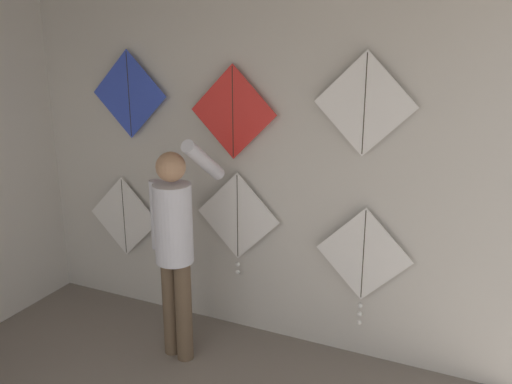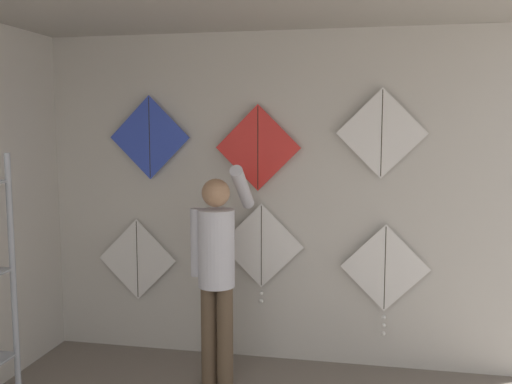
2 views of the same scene
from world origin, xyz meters
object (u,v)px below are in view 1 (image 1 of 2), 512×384
(kite_2, at_px, (363,258))
(kite_5, at_px, (365,104))
(kite_1, at_px, (238,219))
(kite_3, at_px, (129,94))
(kite_0, at_px, (124,217))
(shopkeeper, at_px, (175,238))
(kite_4, at_px, (233,112))

(kite_2, bearing_deg, kite_5, 179.34)
(kite_1, height_order, kite_3, kite_3)
(kite_0, relative_size, kite_1, 0.84)
(kite_3, bearing_deg, kite_0, 180.00)
(kite_2, bearing_deg, shopkeeper, -157.25)
(kite_4, distance_m, kite_5, 1.02)
(kite_4, height_order, kite_5, kite_5)
(kite_4, bearing_deg, kite_2, -0.03)
(kite_0, bearing_deg, kite_3, 0.00)
(kite_0, xyz_separation_m, kite_2, (2.16, -0.00, -0.00))
(kite_2, height_order, kite_4, kite_4)
(kite_0, distance_m, kite_1, 1.14)
(kite_0, relative_size, kite_2, 0.78)
(kite_1, distance_m, kite_4, 0.85)
(kite_0, xyz_separation_m, kite_4, (1.10, 0.00, 1.00))
(kite_0, bearing_deg, shopkeeper, -31.31)
(shopkeeper, bearing_deg, kite_5, 36.79)
(kite_2, bearing_deg, kite_0, 179.98)
(kite_2, height_order, kite_5, kite_5)
(kite_2, distance_m, kite_4, 1.46)
(shopkeeper, distance_m, kite_2, 1.39)
(shopkeeper, relative_size, kite_3, 2.39)
(kite_4, xyz_separation_m, kite_5, (1.01, 0.00, 0.12))
(kite_2, relative_size, kite_3, 1.29)
(shopkeeper, bearing_deg, kite_1, 78.39)
(shopkeeper, bearing_deg, kite_4, 81.28)
(kite_3, bearing_deg, shopkeeper, -35.91)
(kite_1, relative_size, kite_2, 0.92)
(shopkeeper, relative_size, kite_5, 2.39)
(shopkeeper, relative_size, kite_0, 2.39)
(kite_1, xyz_separation_m, kite_4, (-0.03, 0.00, 0.85))
(shopkeeper, bearing_deg, kite_3, 157.22)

